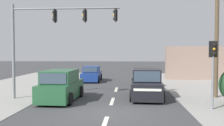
{
  "coord_description": "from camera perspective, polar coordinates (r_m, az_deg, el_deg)",
  "views": [
    {
      "loc": [
        1.0,
        -12.75,
        3.0
      ],
      "look_at": [
        -0.08,
        4.0,
        2.29
      ],
      "focal_mm": 42.0,
      "sensor_mm": 36.0,
      "label": 1
    }
  ],
  "objects": [
    {
      "name": "shopfront_wall_far",
      "position": [
        30.46,
        22.86,
        -0.02
      ],
      "size": [
        12.0,
        1.0,
        3.6
      ],
      "primitive_type": "cube",
      "color": "gray",
      "rests_on": "ground"
    },
    {
      "name": "utility_pole_midground_right",
      "position": [
        18.49,
        21.89,
        9.65
      ],
      "size": [
        1.8,
        0.26,
        10.27
      ],
      "color": "brown",
      "rests_on": "ground"
    },
    {
      "name": "suv_crossing_left",
      "position": [
        16.45,
        -11.06,
        -5.0
      ],
      "size": [
        2.19,
        4.6,
        1.9
      ],
      "color": "#235633",
      "rests_on": "ground"
    },
    {
      "name": "pedestal_signal_right_kerb",
      "position": [
        14.44,
        21.13,
        -0.04
      ],
      "size": [
        0.44,
        0.3,
        3.56
      ],
      "color": "slate",
      "rests_on": "ground"
    },
    {
      "name": "traffic_signal_mast",
      "position": [
        16.99,
        -13.37,
        6.94
      ],
      "size": [
        6.89,
        0.48,
        6.0
      ],
      "color": "slate",
      "rests_on": "ground"
    },
    {
      "name": "suv_kerbside_parked",
      "position": [
        17.22,
        7.55,
        -4.64
      ],
      "size": [
        2.22,
        4.62,
        1.9
      ],
      "color": "black",
      "rests_on": "ground"
    },
    {
      "name": "sedan_receding_far",
      "position": [
        22.62,
        6.87,
        -3.41
      ],
      "size": [
        1.98,
        4.28,
        1.56
      ],
      "color": "slate",
      "rests_on": "ground"
    },
    {
      "name": "lane_dash_mid",
      "position": [
        16.07,
        0.06,
        -8.31
      ],
      "size": [
        0.2,
        2.4,
        0.01
      ],
      "primitive_type": "cube",
      "color": "silver",
      "rests_on": "ground"
    },
    {
      "name": "lane_dash_near",
      "position": [
        11.21,
        -1.6,
        -13.06
      ],
      "size": [
        0.2,
        2.4,
        0.01
      ],
      "primitive_type": "cube",
      "color": "silver",
      "rests_on": "ground"
    },
    {
      "name": "sedan_oncoming_mid",
      "position": [
        26.78,
        -4.47,
        -2.49
      ],
      "size": [
        1.95,
        4.27,
        1.56
      ],
      "color": "navy",
      "rests_on": "ground"
    },
    {
      "name": "ground_plane",
      "position": [
        13.14,
        -0.78,
        -10.76
      ],
      "size": [
        140.0,
        140.0,
        0.0
      ],
      "primitive_type": "plane",
      "color": "#3A3A3D"
    },
    {
      "name": "lane_dash_far",
      "position": [
        20.99,
        0.93,
        -5.77
      ],
      "size": [
        0.2,
        2.4,
        0.01
      ],
      "primitive_type": "cube",
      "color": "silver",
      "rests_on": "ground"
    }
  ]
}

